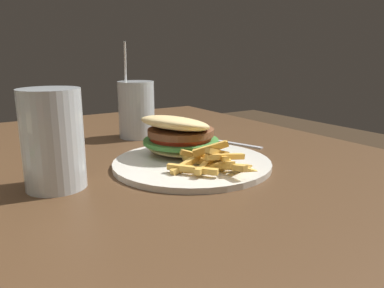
% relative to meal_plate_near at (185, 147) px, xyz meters
% --- Properties ---
extents(dining_table, '(1.25, 1.24, 0.72)m').
position_rel_meal_plate_near_xyz_m(dining_table, '(-0.01, 0.22, -0.15)').
color(dining_table, '#4C331E').
rests_on(dining_table, ground_plane).
extents(meal_plate_near, '(0.28, 0.28, 0.09)m').
position_rel_meal_plate_near_xyz_m(meal_plate_near, '(0.00, 0.00, 0.00)').
color(meal_plate_near, silver).
rests_on(meal_plate_near, dining_table).
extents(beer_glass, '(0.09, 0.09, 0.15)m').
position_rel_meal_plate_near_xyz_m(beer_glass, '(-0.01, 0.23, 0.04)').
color(beer_glass, silver).
rests_on(beer_glass, dining_table).
extents(juice_glass, '(0.08, 0.08, 0.22)m').
position_rel_meal_plate_near_xyz_m(juice_glass, '(0.24, -0.01, 0.03)').
color(juice_glass, silver).
rests_on(juice_glass, dining_table).
extents(spoon, '(0.19, 0.09, 0.02)m').
position_rel_meal_plate_near_xyz_m(spoon, '(0.14, -0.13, -0.02)').
color(spoon, silver).
rests_on(spoon, dining_table).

